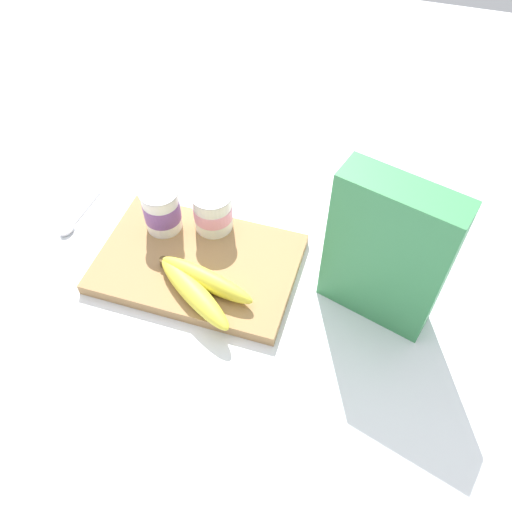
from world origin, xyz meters
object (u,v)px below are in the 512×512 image
object	(u,v)px
yogurt_cup_front	(162,209)
spoon	(75,220)
cereal_box	(387,254)
banana_bunch	(200,286)
yogurt_cup_back	(212,210)
cutting_board	(198,263)

from	to	relation	value
yogurt_cup_front	spoon	size ratio (longest dim) A/B	0.66
cereal_box	banana_bunch	world-z (taller)	cereal_box
cereal_box	banana_bunch	bearing A→B (deg)	-148.45
yogurt_cup_back	banana_bunch	xyz separation A→B (m)	(0.03, -0.15, -0.02)
yogurt_cup_front	yogurt_cup_back	size ratio (longest dim) A/B	1.09
banana_bunch	spoon	xyz separation A→B (m)	(-0.30, 0.10, -0.03)
cutting_board	banana_bunch	world-z (taller)	banana_bunch
yogurt_cup_front	yogurt_cup_back	bearing A→B (deg)	18.33
cutting_board	banana_bunch	xyz separation A→B (m)	(0.03, -0.07, 0.03)
cereal_box	spoon	xyz separation A→B (m)	(-0.59, 0.02, -0.13)
yogurt_cup_back	banana_bunch	world-z (taller)	yogurt_cup_back
cutting_board	spoon	world-z (taller)	cutting_board
yogurt_cup_back	spoon	world-z (taller)	yogurt_cup_back
cutting_board	cereal_box	distance (m)	0.34
cereal_box	yogurt_cup_back	distance (m)	0.34
yogurt_cup_back	cutting_board	bearing A→B (deg)	-88.52
yogurt_cup_front	banana_bunch	xyz separation A→B (m)	(0.12, -0.12, -0.03)
yogurt_cup_front	spoon	distance (m)	0.19
cutting_board	yogurt_cup_front	distance (m)	0.12
cutting_board	cereal_box	bearing A→B (deg)	2.30
yogurt_cup_back	banana_bunch	distance (m)	0.16
cereal_box	yogurt_cup_front	distance (m)	0.41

